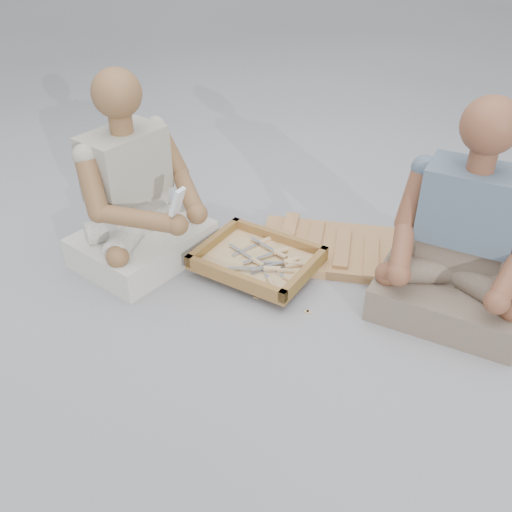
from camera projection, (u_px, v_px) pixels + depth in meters
The scene contains 32 objects.
ground at pixel (233, 342), 2.12m from camera, with size 60.00×60.00×0.00m, color #9B9BA0.
carved_panel at pixel (329, 249), 2.60m from camera, with size 0.63×0.42×0.04m, color #A17F3E.
tool_tray at pixel (257, 260), 2.45m from camera, with size 0.49×0.39×0.06m.
chisel_0 at pixel (276, 252), 2.47m from camera, with size 0.12×0.20×0.02m.
chisel_1 at pixel (270, 281), 2.31m from camera, with size 0.18×0.16×0.02m.
chisel_2 at pixel (277, 252), 2.47m from camera, with size 0.22×0.08×0.02m.
chisel_3 at pixel (287, 279), 2.33m from camera, with size 0.22×0.08×0.02m.
chisel_4 at pixel (254, 260), 2.43m from camera, with size 0.22×0.08×0.02m.
chisel_5 at pixel (287, 277), 2.34m from camera, with size 0.22×0.04×0.02m.
chisel_6 at pixel (280, 271), 2.37m from camera, with size 0.20×0.13×0.02m.
chisel_7 at pixel (286, 261), 2.40m from camera, with size 0.14×0.19×0.02m.
chisel_8 at pixel (288, 267), 2.40m from camera, with size 0.16×0.18×0.02m.
chisel_9 at pixel (291, 264), 2.40m from camera, with size 0.21×0.11×0.02m.
chisel_10 at pixel (267, 268), 2.37m from camera, with size 0.20×0.13×0.02m.
chisel_11 at pixel (261, 242), 2.55m from camera, with size 0.08×0.21×0.02m.
wood_chip_0 at pixel (173, 273), 2.48m from camera, with size 0.02×0.01×0.00m, color #D5B57E.
wood_chip_1 at pixel (244, 227), 2.79m from camera, with size 0.02×0.01×0.00m, color #D5B57E.
wood_chip_2 at pixel (223, 228), 2.78m from camera, with size 0.02×0.01×0.00m, color #D5B57E.
wood_chip_3 at pixel (256, 297), 2.33m from camera, with size 0.02×0.01×0.00m, color #D5B57E.
wood_chip_4 at pixel (261, 226), 2.80m from camera, with size 0.02×0.01×0.00m, color #D5B57E.
wood_chip_5 at pixel (251, 281), 2.43m from camera, with size 0.02×0.01×0.00m, color #D5B57E.
wood_chip_6 at pixel (272, 225), 2.81m from camera, with size 0.02×0.01×0.00m, color #D5B57E.
wood_chip_7 at pixel (267, 282), 2.42m from camera, with size 0.02×0.01×0.00m, color #D5B57E.
wood_chip_8 at pixel (309, 312), 2.26m from camera, with size 0.02×0.01×0.00m, color #D5B57E.
wood_chip_9 at pixel (224, 256), 2.58m from camera, with size 0.02×0.01×0.00m, color #D5B57E.
wood_chip_10 at pixel (306, 311), 2.26m from camera, with size 0.02×0.01×0.00m, color #D5B57E.
wood_chip_11 at pixel (257, 232), 2.75m from camera, with size 0.02×0.01×0.00m, color #D5B57E.
wood_chip_12 at pixel (237, 256), 2.58m from camera, with size 0.02×0.01×0.00m, color #D5B57E.
wood_chip_13 at pixel (259, 251), 2.62m from camera, with size 0.02×0.01×0.00m, color #D5B57E.
craftsman at pixel (137, 201), 2.42m from camera, with size 0.59×0.59×0.84m.
companion at pixel (460, 248), 2.12m from camera, with size 0.58×0.48×0.86m.
mobile_phone at pixel (177, 202), 2.16m from camera, with size 0.06×0.05×0.12m.
Camera 1 is at (0.90, -1.29, 1.46)m, focal length 40.00 mm.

